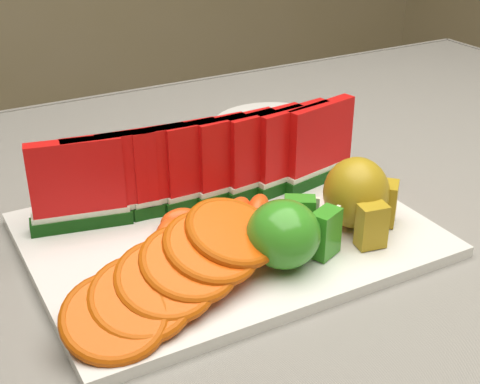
{
  "coord_description": "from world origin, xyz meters",
  "views": [
    {
      "loc": [
        -0.34,
        -0.54,
        1.12
      ],
      "look_at": [
        -0.04,
        -0.0,
        0.81
      ],
      "focal_mm": 50.0,
      "sensor_mm": 36.0,
      "label": 1
    }
  ],
  "objects_px": {
    "pear_cluster": "(359,195)",
    "fork": "(89,191)",
    "apple_cluster": "(289,233)",
    "platter": "(228,234)",
    "side_plate": "(274,126)"
  },
  "relations": [
    {
      "from": "pear_cluster",
      "to": "fork",
      "type": "relative_size",
      "value": 0.48
    },
    {
      "from": "apple_cluster",
      "to": "platter",
      "type": "bearing_deg",
      "value": 104.89
    },
    {
      "from": "apple_cluster",
      "to": "side_plate",
      "type": "xyz_separation_m",
      "value": [
        0.19,
        0.33,
        -0.04
      ]
    },
    {
      "from": "fork",
      "to": "side_plate",
      "type": "bearing_deg",
      "value": 13.26
    },
    {
      "from": "side_plate",
      "to": "fork",
      "type": "xyz_separation_m",
      "value": [
        -0.3,
        -0.07,
        -0.0
      ]
    },
    {
      "from": "pear_cluster",
      "to": "side_plate",
      "type": "distance_m",
      "value": 0.32
    },
    {
      "from": "platter",
      "to": "fork",
      "type": "height_order",
      "value": "platter"
    },
    {
      "from": "platter",
      "to": "apple_cluster",
      "type": "bearing_deg",
      "value": -75.11
    },
    {
      "from": "apple_cluster",
      "to": "side_plate",
      "type": "height_order",
      "value": "apple_cluster"
    },
    {
      "from": "pear_cluster",
      "to": "side_plate",
      "type": "xyz_separation_m",
      "value": [
        0.09,
        0.31,
        -0.05
      ]
    },
    {
      "from": "side_plate",
      "to": "fork",
      "type": "relative_size",
      "value": 1.13
    },
    {
      "from": "platter",
      "to": "side_plate",
      "type": "xyz_separation_m",
      "value": [
        0.21,
        0.25,
        -0.0
      ]
    },
    {
      "from": "apple_cluster",
      "to": "fork",
      "type": "distance_m",
      "value": 0.29
    },
    {
      "from": "platter",
      "to": "pear_cluster",
      "type": "xyz_separation_m",
      "value": [
        0.12,
        -0.06,
        0.04
      ]
    },
    {
      "from": "side_plate",
      "to": "pear_cluster",
      "type": "bearing_deg",
      "value": -106.0
    }
  ]
}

